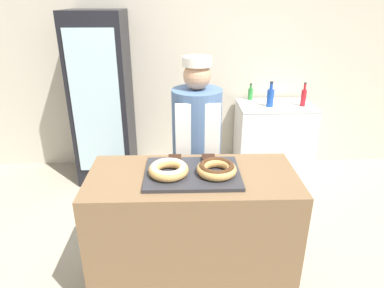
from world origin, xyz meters
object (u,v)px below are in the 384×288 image
donut_light_glaze (169,169)px  bottle_green (250,94)px  serving_tray (192,173)px  chest_freezer (273,139)px  bottle_blue (270,97)px  beverage_fridge (103,100)px  bottle_red (304,97)px  brownie_back_right (209,158)px  donut_chocolate_glaze (217,168)px  brownie_back_left (175,159)px  baker_person (197,152)px

donut_light_glaze → bottle_green: size_ratio=1.34×
bottle_green → serving_tray: bearing=-110.9°
chest_freezer → bottle_blue: 0.56m
beverage_fridge → chest_freezer: bearing=0.2°
bottle_green → bottle_red: size_ratio=0.73×
bottle_red → donut_light_glaze: bearing=-129.9°
bottle_green → brownie_back_right: bearing=-109.4°
donut_chocolate_glaze → donut_light_glaze: bearing=180.0°
donut_light_glaze → bottle_green: 2.22m
bottle_green → bottle_red: bearing=-26.4°
brownie_back_left → bottle_green: size_ratio=0.46×
serving_tray → chest_freezer: (1.02, 1.77, -0.51)m
serving_tray → donut_chocolate_glaze: bearing=-11.4°
brownie_back_left → beverage_fridge: (-0.84, 1.60, -0.03)m
chest_freezer → serving_tray: bearing=-119.9°
beverage_fridge → chest_freezer: 2.04m
chest_freezer → bottle_blue: bottle_blue is taller
brownie_back_right → baker_person: bearing=99.1°
baker_person → brownie_back_right: bearing=-80.9°
baker_person → beverage_fridge: (-1.01, 1.19, 0.11)m
chest_freezer → bottle_blue: size_ratio=3.10×
serving_tray → bottle_red: bottle_red is taller
donut_chocolate_glaze → bottle_blue: 1.90m
serving_tray → donut_light_glaze: bearing=-168.6°
chest_freezer → beverage_fridge: bearing=-179.8°
serving_tray → brownie_back_left: bearing=125.4°
bottle_blue → chest_freezer: bearing=35.6°
brownie_back_right → chest_freezer: 1.92m
brownie_back_left → bottle_blue: size_ratio=0.32×
brownie_back_left → bottle_green: 2.03m
brownie_back_right → beverage_fridge: beverage_fridge is taller
donut_chocolate_glaze → brownie_back_left: size_ratio=2.88×
serving_tray → donut_light_glaze: size_ratio=2.40×
chest_freezer → bottle_red: bottle_red is taller
donut_chocolate_glaze → brownie_back_right: (-0.04, 0.20, -0.02)m
donut_chocolate_glaze → bottle_green: size_ratio=1.34×
brownie_back_left → bottle_red: bearing=47.4°
donut_chocolate_glaze → chest_freezer: 2.08m
donut_chocolate_glaze → bottle_green: bottle_green is taller
bottle_blue → brownie_back_left: bearing=-124.2°
brownie_back_right → chest_freezer: size_ratio=0.10×
serving_tray → donut_light_glaze: donut_light_glaze is taller
chest_freezer → brownie_back_right: bearing=-119.3°
serving_tray → baker_person: baker_person is taller
brownie_back_right → bottle_red: 1.96m
donut_light_glaze → baker_person: size_ratio=0.16×
brownie_back_left → chest_freezer: 2.04m
beverage_fridge → chest_freezer: beverage_fridge is taller
brownie_back_left → bottle_red: bottle_red is taller
donut_light_glaze → beverage_fridge: size_ratio=0.14×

